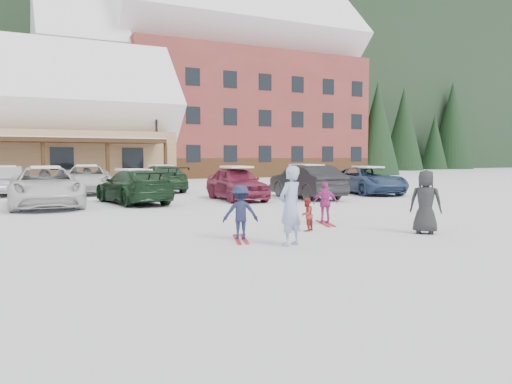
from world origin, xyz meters
name	(u,v)px	position (x,y,z in m)	size (l,w,h in m)	color
ground	(263,237)	(0.00, 0.00, 0.00)	(160.00, 160.00, 0.00)	white
forested_hillside	(41,58)	(0.00, 85.00, 19.00)	(300.00, 70.00, 38.00)	black
alpine_hotel	(219,92)	(14.27, 38.00, 8.63)	(31.48, 14.01, 21.48)	maroon
lamp_post	(157,136)	(3.96, 24.24, 3.35)	(0.50, 0.25, 5.91)	black
conifer_1	(377,116)	(30.00, 32.00, 6.26)	(4.84, 4.84, 11.22)	black
conifer_3	(127,127)	(6.00, 44.00, 5.12)	(3.96, 3.96, 9.18)	black
conifer_4	(333,123)	(34.00, 46.00, 6.54)	(5.06, 5.06, 11.73)	black
adult_skier	(290,206)	(0.02, -1.23, 0.85)	(0.62, 0.41, 1.71)	#91A3CA
toddler_red	(307,215)	(1.44, 0.40, 0.43)	(0.41, 0.32, 0.85)	#A82C25
child_navy	(241,212)	(-0.62, -0.06, 0.63)	(0.81, 0.47, 1.26)	#1B2241
skis_child_navy	(241,239)	(-0.62, -0.06, 0.01)	(0.20, 1.40, 0.03)	red
child_magenta	(325,203)	(2.66, 1.35, 0.60)	(0.70, 0.29, 1.19)	#B7308A
skis_child_magenta	(325,223)	(2.66, 1.35, 0.01)	(0.20, 1.40, 0.03)	red
bystander_dark	(426,202)	(3.84, -1.25, 0.79)	(0.77, 0.50, 1.58)	#242427
parked_car_2	(46,187)	(-4.13, 10.04, 0.76)	(2.52, 5.47, 1.52)	silver
parked_car_3	(134,187)	(-0.82, 10.02, 0.69)	(1.93, 4.76, 1.38)	#16311B
parked_car_4	(237,183)	(3.60, 9.65, 0.73)	(1.74, 4.31, 1.47)	maroon
parked_car_5	(306,182)	(6.87, 9.11, 0.77)	(1.62, 4.66, 1.53)	black
parked_car_6	(368,180)	(11.15, 10.05, 0.70)	(2.31, 5.02, 1.39)	navy
parked_car_9	(5,181)	(-5.56, 17.14, 0.72)	(1.52, 4.35, 1.43)	#A7A7AC
parked_car_10	(87,179)	(-1.77, 16.60, 0.73)	(2.43, 5.28, 1.47)	silver
parked_car_11	(161,179)	(2.10, 16.48, 0.72)	(2.01, 4.94, 1.43)	#214027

